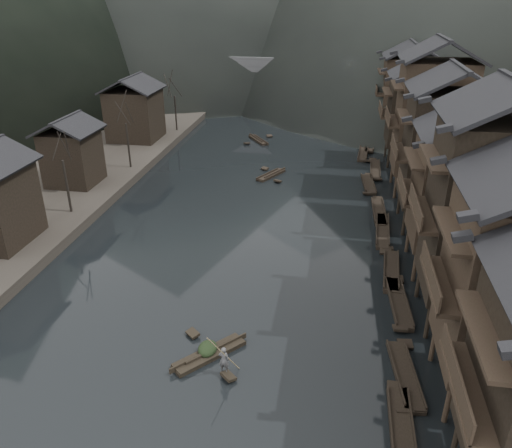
# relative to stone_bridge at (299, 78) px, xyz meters

# --- Properties ---
(water) EXTENTS (300.00, 300.00, 0.00)m
(water) POSITION_rel_stone_bridge_xyz_m (0.00, -72.00, -5.11)
(water) COLOR black
(water) RESTS_ON ground
(left_bank) EXTENTS (40.00, 200.00, 1.20)m
(left_bank) POSITION_rel_stone_bridge_xyz_m (-35.00, -32.00, -4.51)
(left_bank) COLOR #2D2823
(left_bank) RESTS_ON ground
(stilt_houses) EXTENTS (9.00, 67.60, 16.38)m
(stilt_houses) POSITION_rel_stone_bridge_xyz_m (17.28, -52.97, 3.95)
(stilt_houses) COLOR black
(stilt_houses) RESTS_ON ground
(left_houses) EXTENTS (8.10, 53.20, 8.73)m
(left_houses) POSITION_rel_stone_bridge_xyz_m (-20.50, -51.88, 0.55)
(left_houses) COLOR black
(left_houses) RESTS_ON left_bank
(bare_trees) EXTENTS (3.78, 61.88, 7.56)m
(bare_trees) POSITION_rel_stone_bridge_xyz_m (-17.00, -53.93, 1.53)
(bare_trees) COLOR black
(bare_trees) RESTS_ON left_bank
(moored_sampans) EXTENTS (3.09, 73.18, 0.47)m
(moored_sampans) POSITION_rel_stone_bridge_xyz_m (12.23, -43.76, -4.91)
(moored_sampans) COLOR black
(moored_sampans) RESTS_ON water
(midriver_boats) EXTENTS (7.32, 19.82, 0.44)m
(midriver_boats) POSITION_rel_stone_bridge_xyz_m (-1.88, -32.10, -4.91)
(midriver_boats) COLOR black
(midriver_boats) RESTS_ON water
(stone_bridge) EXTENTS (40.00, 6.00, 9.00)m
(stone_bridge) POSITION_rel_stone_bridge_xyz_m (0.00, 0.00, 0.00)
(stone_bridge) COLOR #4C4C4F
(stone_bridge) RESTS_ON ground
(hero_sampan) EXTENTS (4.22, 4.56, 0.44)m
(hero_sampan) POSITION_rel_stone_bridge_xyz_m (0.80, -72.46, -4.91)
(hero_sampan) COLOR black
(hero_sampan) RESTS_ON water
(cargo_heap) EXTENTS (1.17, 1.53, 0.70)m
(cargo_heap) POSITION_rel_stone_bridge_xyz_m (0.64, -72.28, -4.32)
(cargo_heap) COLOR black
(cargo_heap) RESTS_ON hero_sampan
(boatman) EXTENTS (0.68, 0.48, 1.76)m
(boatman) POSITION_rel_stone_bridge_xyz_m (2.04, -73.85, -3.79)
(boatman) COLOR #555557
(boatman) RESTS_ON hero_sampan
(bamboo_pole) EXTENTS (1.81, 1.91, 3.98)m
(bamboo_pole) POSITION_rel_stone_bridge_xyz_m (2.24, -73.85, -0.92)
(bamboo_pole) COLOR #8C7A51
(bamboo_pole) RESTS_ON boatman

